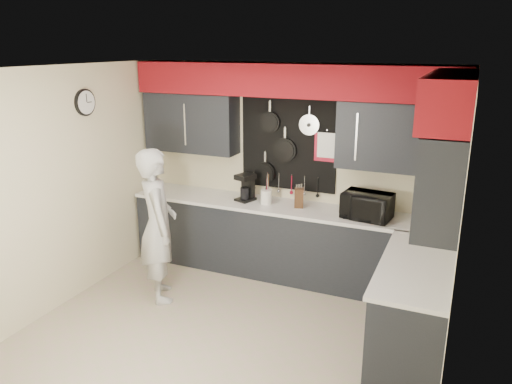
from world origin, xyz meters
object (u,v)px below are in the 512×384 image
at_px(knife_block, 299,198).
at_px(utensil_crock, 266,197).
at_px(coffee_maker, 246,187).
at_px(person, 158,225).
at_px(microwave, 367,206).

distance_m(knife_block, utensil_crock, 0.41).
xyz_separation_m(knife_block, utensil_crock, (-0.41, -0.03, -0.03)).
distance_m(knife_block, coffee_maker, 0.70).
xyz_separation_m(utensil_crock, person, (-0.86, -1.06, -0.14)).
xyz_separation_m(knife_block, coffee_maker, (-0.70, 0.02, 0.06)).
bearing_deg(utensil_crock, knife_block, 4.25).
bearing_deg(knife_block, person, -156.86).
relative_size(microwave, utensil_crock, 3.03).
bearing_deg(coffee_maker, person, -97.96).
bearing_deg(person, knife_block, -89.60).
xyz_separation_m(utensil_crock, coffee_maker, (-0.29, 0.05, 0.09)).
height_order(utensil_crock, person, person).
distance_m(microwave, utensil_crock, 1.24).
distance_m(coffee_maker, person, 1.27).
bearing_deg(knife_block, coffee_maker, 161.24).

